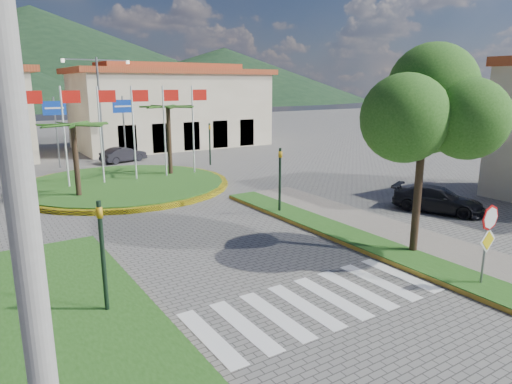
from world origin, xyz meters
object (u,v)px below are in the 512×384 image
deciduous_tree (425,112)px  car_dark_b (124,155)px  stop_sign (488,233)px  roundabout_island (123,184)px  utility_pole (26,241)px  car_side_right (438,199)px

deciduous_tree → car_dark_b: size_ratio=1.86×
stop_sign → car_dark_b: bearing=94.1°
roundabout_island → stop_sign: 20.69m
utility_pole → car_dark_b: size_ratio=2.46×
car_dark_b → car_side_right: 24.35m
utility_pole → car_side_right: (18.72, 8.13, -3.88)m
roundabout_island → utility_pole: utility_pole is taller
deciduous_tree → utility_pole: 13.94m
utility_pole → car_dark_b: 32.88m
deciduous_tree → utility_pole: size_ratio=0.76×
utility_pole → car_dark_b: (10.30, 30.98, -3.90)m
utility_pole → deciduous_tree: bearing=21.0°
stop_sign → utility_pole: bearing=-171.0°
roundabout_island → car_side_right: bearing=-51.0°
deciduous_tree → utility_pole: bearing=-159.0°
stop_sign → utility_pole: (-12.40, -1.96, 2.71)m
stop_sign → deciduous_tree: 4.59m
car_dark_b → car_side_right: size_ratio=0.86×
utility_pole → car_side_right: size_ratio=2.12×
car_dark_b → car_side_right: (8.42, -22.84, 0.01)m
stop_sign → car_dark_b: (-2.10, 29.01, -1.19)m
deciduous_tree → car_side_right: size_ratio=1.60×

